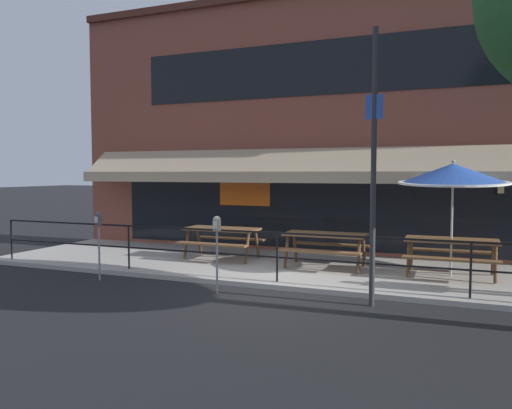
# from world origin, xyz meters

# --- Properties ---
(ground_plane) EXTENTS (120.00, 120.00, 0.00)m
(ground_plane) POSITION_xyz_m (0.00, 0.00, 0.00)
(ground_plane) COLOR black
(patio_deck) EXTENTS (15.00, 4.00, 0.10)m
(patio_deck) POSITION_xyz_m (0.00, 2.00, 0.05)
(patio_deck) COLOR #ADA89E
(patio_deck) RESTS_ON ground
(restaurant_building) EXTENTS (15.00, 1.60, 7.03)m
(restaurant_building) POSITION_xyz_m (0.00, 4.22, 3.49)
(restaurant_building) COLOR brown
(restaurant_building) RESTS_ON ground
(patio_railing) EXTENTS (13.84, 0.04, 0.97)m
(patio_railing) POSITION_xyz_m (0.00, 0.30, 0.80)
(patio_railing) COLOR black
(patio_railing) RESTS_ON patio_deck
(picnic_table_left) EXTENTS (1.80, 1.42, 0.76)m
(picnic_table_left) POSITION_xyz_m (-2.10, 2.19, 0.71)
(picnic_table_left) COLOR brown
(picnic_table_left) RESTS_ON patio_deck
(picnic_table_centre) EXTENTS (1.80, 1.42, 0.76)m
(picnic_table_centre) POSITION_xyz_m (0.52, 2.06, 0.71)
(picnic_table_centre) COLOR brown
(picnic_table_centre) RESTS_ON patio_deck
(picnic_table_right) EXTENTS (1.80, 1.42, 0.76)m
(picnic_table_right) POSITION_xyz_m (3.13, 2.07, 0.71)
(picnic_table_right) COLOR brown
(picnic_table_right) RESTS_ON patio_deck
(patio_umbrella_right) EXTENTS (2.14, 2.14, 2.38)m
(patio_umbrella_right) POSITION_xyz_m (3.13, 2.08, 2.18)
(patio_umbrella_right) COLOR #B7B2A8
(patio_umbrella_right) RESTS_ON patio_deck
(parking_meter_near) EXTENTS (0.15, 0.16, 1.42)m
(parking_meter_near) POSITION_xyz_m (-3.57, -0.53, 1.15)
(parking_meter_near) COLOR gray
(parking_meter_near) RESTS_ON ground
(parking_meter_far) EXTENTS (0.15, 0.16, 1.42)m
(parking_meter_far) POSITION_xyz_m (-0.87, -0.57, 1.15)
(parking_meter_far) COLOR gray
(parking_meter_far) RESTS_ON ground
(street_sign_pole) EXTENTS (0.28, 0.09, 4.55)m
(street_sign_pole) POSITION_xyz_m (1.93, -0.45, 2.33)
(street_sign_pole) COLOR #2D2D33
(street_sign_pole) RESTS_ON ground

